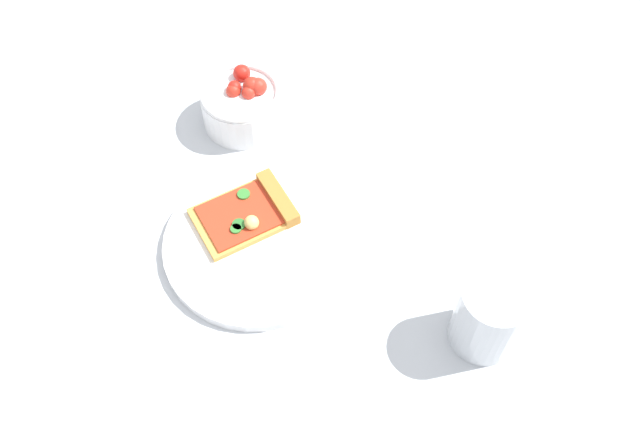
# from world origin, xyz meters

# --- Properties ---
(ground_plane) EXTENTS (2.40, 2.40, 0.00)m
(ground_plane) POSITION_xyz_m (0.00, 0.00, 0.00)
(ground_plane) COLOR silver
(ground_plane) RESTS_ON ground
(plate) EXTENTS (0.24, 0.24, 0.01)m
(plate) POSITION_xyz_m (-0.03, -0.05, 0.01)
(plate) COLOR white
(plate) RESTS_ON ground_plane
(pizza_slice_main) EXTENTS (0.11, 0.14, 0.03)m
(pizza_slice_main) POSITION_xyz_m (-0.07, -0.05, 0.02)
(pizza_slice_main) COLOR gold
(pizza_slice_main) RESTS_ON plate
(salad_bowl) EXTENTS (0.11, 0.11, 0.08)m
(salad_bowl) POSITION_xyz_m (-0.24, -0.01, 0.03)
(salad_bowl) COLOR white
(salad_bowl) RESTS_ON ground_plane
(soda_glass) EXTENTS (0.08, 0.08, 0.10)m
(soda_glass) POSITION_xyz_m (0.18, 0.17, 0.05)
(soda_glass) COLOR silver
(soda_glass) RESTS_ON ground_plane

